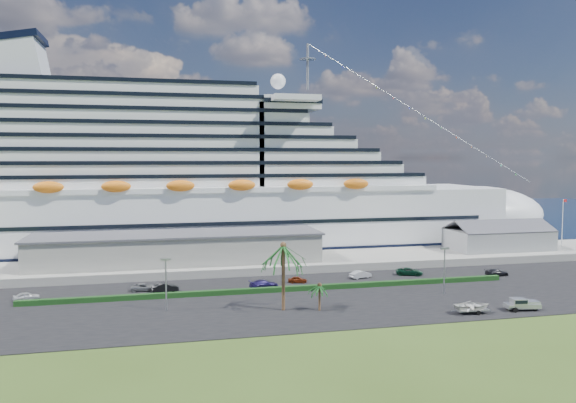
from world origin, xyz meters
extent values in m
plane|color=#354D19|center=(0.00, 0.00, 0.00)|extent=(420.00, 420.00, 0.00)
cube|color=black|center=(0.00, 11.00, 0.06)|extent=(140.00, 38.00, 0.12)
cube|color=gray|center=(0.00, 40.00, 0.90)|extent=(240.00, 20.00, 1.80)
cube|color=black|center=(0.00, 130.00, 0.01)|extent=(420.00, 160.00, 0.02)
cube|color=silver|center=(-20.00, 64.00, 8.00)|extent=(160.00, 30.00, 16.00)
ellipsoid|color=silver|center=(60.00, 64.00, 8.00)|extent=(40.00, 30.00, 16.00)
cube|color=black|center=(-20.00, 64.00, 1.20)|extent=(164.00, 30.60, 2.40)
cube|color=silver|center=(-32.00, 64.00, 29.60)|extent=(128.00, 26.00, 24.80)
cube|color=silver|center=(2.80, 64.00, 37.40)|extent=(14.00, 38.00, 3.20)
cube|color=silver|center=(-60.00, 64.00, 47.00)|extent=(11.58, 14.00, 11.58)
cylinder|color=gray|center=(10.00, 64.00, 48.00)|extent=(0.70, 0.70, 12.00)
ellipsoid|color=orange|center=(-24.00, 48.20, 17.80)|extent=(90.00, 2.40, 2.60)
ellipsoid|color=orange|center=(-24.00, 79.80, 17.80)|extent=(90.00, 2.40, 2.60)
cube|color=black|center=(-20.00, 64.00, 8.80)|extent=(144.00, 30.40, 0.90)
cube|color=gray|center=(-25.00, 40.00, 4.80)|extent=(60.00, 14.00, 6.00)
cube|color=#4C4C54|center=(-25.00, 40.00, 7.90)|extent=(61.00, 15.00, 0.40)
cube|color=gray|center=(52.00, 40.00, 4.20)|extent=(24.00, 12.00, 4.80)
cube|color=#4C4C54|center=(52.00, 37.00, 7.80)|extent=(24.00, 6.31, 2.74)
cube|color=#4C4C54|center=(52.00, 43.00, 7.80)|extent=(24.00, 6.31, 2.74)
cylinder|color=silver|center=(70.00, 40.00, 7.80)|extent=(0.16, 0.16, 12.00)
cube|color=red|center=(70.50, 40.00, 13.40)|extent=(1.00, 0.04, 0.70)
cube|color=black|center=(-8.00, 16.00, 0.57)|extent=(88.00, 1.10, 0.90)
cylinder|color=gray|center=(-28.00, 8.00, 4.12)|extent=(0.24, 0.24, 8.00)
cube|color=gray|center=(-28.00, 8.00, 8.22)|extent=(1.60, 0.35, 0.35)
cylinder|color=gray|center=(20.00, 8.00, 4.12)|extent=(0.24, 0.24, 8.00)
cube|color=gray|center=(20.00, 8.00, 8.22)|extent=(1.60, 0.35, 0.35)
cylinder|color=#47301E|center=(-10.00, 4.00, 5.25)|extent=(0.54, 0.54, 10.50)
sphere|color=#47301E|center=(-10.00, 4.00, 10.50)|extent=(0.98, 0.98, 0.98)
cylinder|color=#47301E|center=(-4.50, 2.50, 2.10)|extent=(0.35, 0.35, 4.20)
sphere|color=#47301E|center=(-4.50, 2.50, 4.20)|extent=(0.73, 0.73, 0.73)
imported|color=silver|center=(-50.87, 19.57, 0.83)|extent=(4.49, 2.77, 1.43)
imported|color=black|center=(-28.05, 20.53, 0.89)|extent=(4.92, 2.45, 1.55)
imported|color=slate|center=(-31.72, 22.24, 0.77)|extent=(4.80, 2.38, 1.31)
imported|color=#1E164E|center=(-10.27, 19.25, 0.90)|extent=(5.69, 3.10, 1.56)
imported|color=#64220D|center=(-3.11, 22.31, 0.74)|extent=(3.88, 2.23, 1.24)
imported|color=#B7B9BF|center=(10.14, 23.53, 0.88)|extent=(4.87, 3.03, 1.52)
imported|color=black|center=(20.94, 23.98, 0.87)|extent=(5.94, 4.23, 1.50)
imported|color=black|center=(38.00, 19.32, 0.81)|extent=(4.80, 2.03, 1.38)
cylinder|color=black|center=(24.83, -5.54, 0.52)|extent=(0.83, 0.40, 0.80)
cylinder|color=black|center=(24.83, -3.64, 0.52)|extent=(0.83, 0.40, 0.80)
cylinder|color=black|center=(28.31, -5.54, 0.52)|extent=(0.83, 0.40, 0.80)
cylinder|color=black|center=(28.31, -3.64, 0.52)|extent=(0.83, 0.40, 0.80)
cube|color=#9FA2A6|center=(26.72, -4.59, 0.87)|extent=(5.63, 2.83, 0.70)
cube|color=#9FA2A6|center=(28.16, -4.59, 1.27)|extent=(2.67, 2.30, 0.55)
cube|color=#9FA2A6|center=(26.02, -4.59, 1.56)|extent=(2.47, 2.22, 0.95)
cube|color=black|center=(26.02, -4.59, 1.66)|extent=(2.28, 2.24, 0.55)
cube|color=#9FA2A6|center=(24.43, -4.59, 1.07)|extent=(1.19, 2.01, 0.35)
cube|color=gray|center=(17.99, -4.55, 0.73)|extent=(5.18, 2.18, 0.13)
cylinder|color=gray|center=(15.67, -4.55, 0.73)|extent=(2.43, 0.23, 0.09)
cylinder|color=black|center=(18.43, -5.54, 0.47)|extent=(0.72, 0.29, 0.71)
cylinder|color=black|center=(18.43, -3.55, 0.47)|extent=(0.72, 0.29, 0.71)
imported|color=silver|center=(17.99, -4.55, 1.37)|extent=(5.83, 4.33, 1.16)
camera|label=1|loc=(-28.93, -80.83, 24.09)|focal=35.00mm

